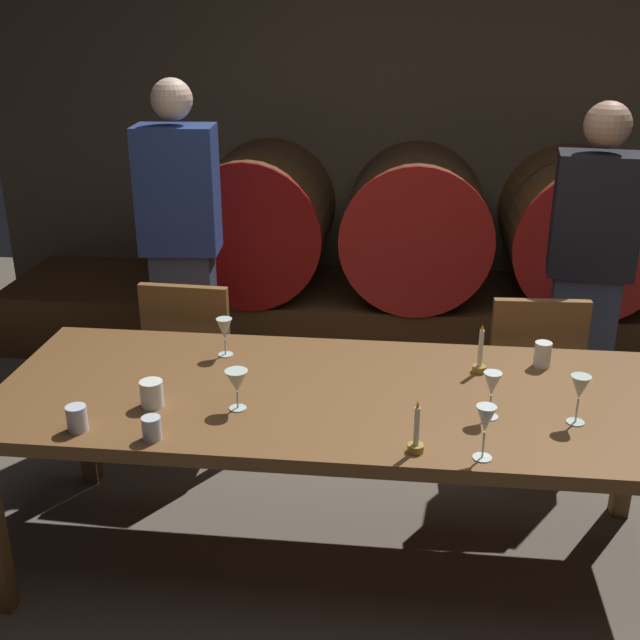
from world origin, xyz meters
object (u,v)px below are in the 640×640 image
guest_right (588,276)px  wine_glass_right (492,386)px  cup_far_left (77,418)px  wine_barrel_right (578,228)px  wine_barrel_center (416,223)px  guest_left (182,251)px  wine_glass_left (237,382)px  wine_glass_far_right (580,389)px  candle_left (416,438)px  wine_glass_far_left (225,330)px  wine_barrel_left (260,219)px  chair_right (529,374)px  cup_center_left (152,394)px  chair_left (195,358)px  cup_far_right (543,354)px  wine_glass_center (485,421)px  dining_table (340,407)px  cup_center_right (152,428)px  candle_right (480,359)px

guest_right → wine_glass_right: (-0.55, -1.23, 0.01)m
cup_far_left → guest_right: bearing=37.8°
guest_right → wine_barrel_right: bearing=-91.2°
wine_barrel_center → guest_left: bearing=-141.1°
wine_glass_left → wine_glass_far_right: (1.14, 0.03, 0.02)m
wine_barrel_right → candle_left: size_ratio=5.25×
wine_glass_far_left → wine_glass_right: 1.07m
wine_barrel_left → wine_glass_left: size_ratio=6.45×
chair_right → cup_far_left: bearing=31.4°
cup_center_left → chair_left: bearing=96.6°
wine_glass_far_right → cup_far_left: (-1.62, -0.23, -0.08)m
cup_center_left → cup_far_right: bearing=19.1°
wine_glass_right → cup_center_left: (-1.15, -0.05, -0.07)m
wine_glass_center → guest_left: bearing=131.4°
wine_barrel_left → wine_barrel_right: 1.88m
wine_barrel_center → wine_glass_left: size_ratio=6.45×
wine_barrel_center → cup_center_left: bearing=-111.7°
wine_glass_left → wine_glass_far_right: wine_glass_far_right is taller
dining_table → chair_right: bearing=42.8°
chair_right → wine_glass_right: size_ratio=5.30×
wine_glass_right → chair_right: bearing=72.8°
wine_glass_left → cup_center_left: bearing=-177.7°
candle_left → cup_center_right: (-0.84, -0.02, -0.01)m
cup_center_left → wine_glass_far_left: bearing=70.6°
wine_barrel_left → candle_left: (0.94, -2.48, -0.03)m
wine_glass_left → wine_glass_far_left: bearing=107.9°
wine_barrel_right → guest_left: size_ratio=0.55×
guest_right → candle_right: (-0.56, -0.88, -0.06)m
wine_barrel_center → guest_left: 1.50m
wine_glass_far_left → wine_barrel_center: bearing=67.7°
wine_barrel_right → chair_right: 1.46m
candle_left → cup_far_right: bearing=54.8°
cup_center_right → candle_left: bearing=1.1°
wine_glass_left → cup_far_left: wine_glass_left is taller
cup_center_left → cup_center_right: cup_center_left is taller
cup_far_right → dining_table: bearing=-158.3°
chair_right → dining_table: bearing=39.9°
wine_barrel_center → candle_right: bearing=-82.7°
cup_center_left → cup_far_right: (1.39, 0.48, 0.00)m
guest_left → wine_glass_far_right: guest_left is taller
guest_right → wine_glass_right: size_ratio=9.85×
wine_barrel_left → wine_glass_left: bearing=-81.6°
candle_right → wine_glass_far_left: (-0.99, 0.05, 0.05)m
wine_glass_left → wine_glass_right: size_ratio=0.87×
wine_barrel_left → cup_far_left: (-0.15, -2.46, -0.04)m
candle_right → wine_barrel_left: bearing=122.2°
guest_left → cup_center_right: size_ratio=22.11×
cup_far_left → cup_far_right: size_ratio=0.88×
guest_right → wine_glass_left: 1.89m
wine_barrel_center → wine_glass_far_left: wine_barrel_center is taller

